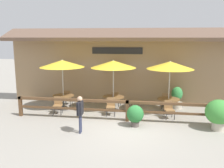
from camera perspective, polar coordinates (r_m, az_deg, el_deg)
ground_plane at (r=10.41m, az=2.92°, el=-10.37°), size 60.00×60.00×0.00m
building_facade at (r=13.90m, az=4.76°, el=4.16°), size 14.28×1.49×4.23m
patio_railing at (r=11.19m, az=3.51°, el=-5.12°), size 10.40×0.14×0.95m
patio_umbrella_near at (r=13.01m, az=-11.32°, el=4.57°), size 2.27×2.27×2.62m
dining_table_near at (r=13.32m, az=-11.03°, el=-3.15°), size 1.10×1.10×0.74m
chair_near_streetside at (r=12.62m, az=-12.28°, el=-4.58°), size 0.49×0.49×0.84m
chair_near_wallside at (r=14.11m, az=-10.17°, el=-2.87°), size 0.43×0.43×0.84m
patio_umbrella_middle at (r=12.51m, az=0.32°, el=4.54°), size 2.27×2.27×2.62m
dining_table_middle at (r=12.83m, az=0.31°, el=-3.48°), size 1.10×1.10×0.74m
chair_middle_streetside at (r=12.12m, az=-0.28°, el=-4.96°), size 0.47×0.47×0.84m
chair_middle_wallside at (r=13.60m, az=0.89°, el=-3.22°), size 0.48×0.48×0.84m
patio_umbrella_far at (r=12.35m, az=13.13°, el=4.18°), size 2.27×2.27×2.62m
dining_table_far at (r=12.68m, az=12.78°, el=-3.93°), size 1.10×1.10×0.74m
chair_far_streetside at (r=11.93m, az=12.91°, el=-5.49°), size 0.50×0.50×0.84m
chair_far_wallside at (r=13.48m, az=12.24°, el=-3.59°), size 0.49×0.49×0.84m
potted_plant_broad_leaf at (r=10.64m, az=5.32°, el=-7.02°), size 0.72×0.65×0.93m
potted_plant_tall_tropical at (r=11.02m, az=23.23°, el=-6.11°), size 1.09×0.98×1.27m
potted_plant_small_flowering at (r=13.67m, az=14.59°, el=-3.03°), size 0.62×0.62×1.16m
pedestrian at (r=9.85m, az=-7.31°, el=-5.82°), size 0.20×0.53×1.49m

